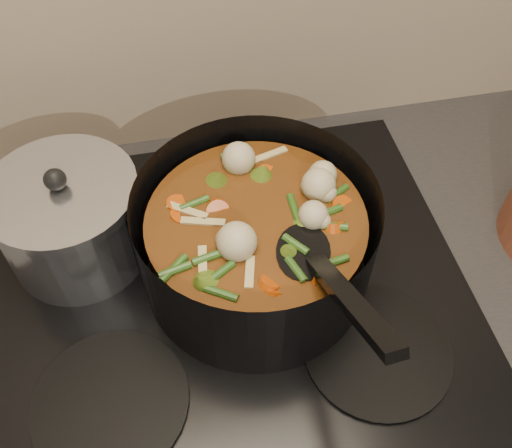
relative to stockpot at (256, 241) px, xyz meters
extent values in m
cube|color=brown|center=(-0.04, -0.01, -0.57)|extent=(2.60, 0.60, 0.86)
cube|color=black|center=(-0.04, -0.01, -0.11)|extent=(2.64, 0.64, 0.05)
cube|color=black|center=(-0.04, -0.01, -0.08)|extent=(0.62, 0.54, 0.02)
cylinder|color=black|center=(-0.20, -0.14, -0.07)|extent=(0.18, 0.18, 0.01)
cylinder|color=black|center=(0.12, -0.14, -0.07)|extent=(0.18, 0.18, 0.01)
cylinder|color=black|center=(-0.20, 0.12, -0.07)|extent=(0.18, 0.18, 0.01)
cylinder|color=black|center=(0.12, 0.12, -0.07)|extent=(0.18, 0.18, 0.01)
cylinder|color=black|center=(0.00, 0.00, 0.00)|extent=(0.32, 0.32, 0.15)
cylinder|color=black|center=(0.00, 0.00, -0.06)|extent=(0.29, 0.29, 0.01)
cylinder|color=#622D10|center=(0.00, 0.00, -0.01)|extent=(0.27, 0.27, 0.10)
cylinder|color=#C24C09|center=(0.04, 0.00, 0.04)|extent=(0.03, 0.03, 0.03)
cylinder|color=#C24C09|center=(0.04, 0.06, 0.04)|extent=(0.04, 0.04, 0.03)
cylinder|color=#C24C09|center=(-0.03, 0.10, 0.04)|extent=(0.04, 0.04, 0.03)
cylinder|color=#C24C09|center=(-0.05, 0.02, 0.04)|extent=(0.03, 0.04, 0.03)
cylinder|color=#C24C09|center=(-0.07, -0.05, 0.04)|extent=(0.04, 0.04, 0.03)
cylinder|color=#C24C09|center=(0.00, -0.04, 0.04)|extent=(0.04, 0.04, 0.03)
cylinder|color=#C24C09|center=(0.06, -0.04, 0.04)|extent=(0.04, 0.04, 0.03)
cylinder|color=#C24C09|center=(0.10, 0.03, 0.04)|extent=(0.04, 0.03, 0.03)
cylinder|color=#C24C09|center=(0.02, 0.05, 0.04)|extent=(0.04, 0.04, 0.03)
cylinder|color=#C24C09|center=(-0.05, 0.07, 0.04)|extent=(0.04, 0.04, 0.03)
cylinder|color=#C24C09|center=(-0.04, 0.00, 0.04)|extent=(0.03, 0.03, 0.03)
sphere|color=#C8B68D|center=(0.06, 0.00, 0.05)|extent=(0.04, 0.04, 0.04)
sphere|color=#C8B68D|center=(0.00, 0.06, 0.05)|extent=(0.04, 0.04, 0.04)
sphere|color=#C8B68D|center=(-0.06, -0.01, 0.05)|extent=(0.04, 0.04, 0.04)
sphere|color=#C8B68D|center=(0.01, -0.06, 0.05)|extent=(0.04, 0.04, 0.04)
sphere|color=#C8B68D|center=(0.06, 0.01, 0.05)|extent=(0.04, 0.04, 0.04)
cone|color=#5D7A1E|center=(-0.07, -0.05, 0.05)|extent=(0.04, 0.04, 0.03)
cone|color=#5D7A1E|center=(0.03, -0.08, 0.05)|extent=(0.04, 0.04, 0.03)
cone|color=#5D7A1E|center=(0.08, 0.01, 0.05)|extent=(0.04, 0.04, 0.03)
cone|color=#5D7A1E|center=(0.02, 0.08, 0.05)|extent=(0.04, 0.04, 0.03)
cone|color=#5D7A1E|center=(-0.07, 0.04, 0.05)|extent=(0.04, 0.04, 0.03)
cone|color=#5D7A1E|center=(-0.06, -0.05, 0.05)|extent=(0.04, 0.04, 0.03)
cone|color=#5D7A1E|center=(0.03, -0.08, 0.05)|extent=(0.04, 0.04, 0.03)
cylinder|color=#305218|center=(0.03, 0.03, 0.05)|extent=(0.01, 0.04, 0.01)
cylinder|color=#305218|center=(-0.01, 0.10, 0.05)|extent=(0.04, 0.03, 0.01)
cylinder|color=#305218|center=(-0.06, 0.05, 0.05)|extent=(0.04, 0.02, 0.01)
cylinder|color=#305218|center=(-0.06, -0.01, 0.05)|extent=(0.03, 0.04, 0.01)
cylinder|color=#305218|center=(-0.03, -0.04, 0.05)|extent=(0.03, 0.04, 0.01)
cylinder|color=#305218|center=(0.02, -0.10, 0.05)|extent=(0.04, 0.02, 0.01)
cylinder|color=#305218|center=(0.07, -0.04, 0.05)|extent=(0.04, 0.03, 0.01)
cylinder|color=#305218|center=(0.06, 0.02, 0.05)|extent=(0.01, 0.04, 0.01)
cylinder|color=#305218|center=(0.02, 0.04, 0.05)|extent=(0.04, 0.03, 0.01)
cylinder|color=#305218|center=(-0.03, 0.10, 0.05)|extent=(0.04, 0.02, 0.01)
cylinder|color=#305218|center=(-0.08, 0.03, 0.05)|extent=(0.02, 0.04, 0.01)
cylinder|color=#305218|center=(-0.06, -0.02, 0.05)|extent=(0.03, 0.04, 0.01)
cylinder|color=#305218|center=(-0.02, -0.04, 0.05)|extent=(0.04, 0.02, 0.01)
cylinder|color=#305218|center=(0.05, -0.09, 0.05)|extent=(0.04, 0.03, 0.01)
cube|color=tan|center=(-0.07, -0.01, 0.05)|extent=(0.04, 0.01, 0.00)
cube|color=tan|center=(0.01, -0.07, 0.05)|extent=(0.02, 0.04, 0.00)
cube|color=tan|center=(0.07, 0.02, 0.05)|extent=(0.04, 0.03, 0.00)
cube|color=tan|center=(-0.02, 0.07, 0.05)|extent=(0.04, 0.04, 0.00)
cube|color=tan|center=(-0.07, -0.02, 0.05)|extent=(0.03, 0.04, 0.00)
ellipsoid|color=black|center=(0.04, -0.06, 0.04)|extent=(0.08, 0.10, 0.01)
cube|color=black|center=(0.06, -0.16, 0.09)|extent=(0.04, 0.18, 0.11)
cylinder|color=silver|center=(-0.23, 0.08, -0.01)|extent=(0.18, 0.18, 0.11)
cylinder|color=silver|center=(-0.23, 0.08, 0.05)|extent=(0.19, 0.19, 0.01)
sphere|color=black|center=(-0.23, 0.08, 0.07)|extent=(0.03, 0.03, 0.03)
camera|label=1|loc=(-0.09, -0.42, 0.57)|focal=40.00mm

